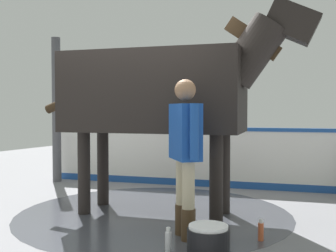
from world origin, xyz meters
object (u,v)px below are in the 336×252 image
at_px(horse, 162,92).
at_px(wash_bucket, 208,243).
at_px(bottle_spray, 261,231).
at_px(handler, 185,147).
at_px(bottle_shampoo, 168,241).

bearing_deg(horse, wash_bucket, -58.61).
bearing_deg(bottle_spray, horse, 69.44).
xyz_separation_m(horse, wash_bucket, (-1.28, -1.13, -1.40)).
height_order(handler, bottle_spray, handler).
bearing_deg(bottle_shampoo, handler, 6.88).
xyz_separation_m(handler, bottle_spray, (0.24, -0.74, -0.84)).
relative_size(horse, bottle_shampoo, 14.52).
height_order(handler, wash_bucket, handler).
bearing_deg(wash_bucket, horse, 41.27).
bearing_deg(bottle_spray, wash_bucket, 159.90).
relative_size(handler, bottle_spray, 7.36).
xyz_separation_m(horse, handler, (-0.77, -0.67, -0.61)).
relative_size(handler, bottle_shampoo, 6.72).
height_order(horse, wash_bucket, horse).
bearing_deg(wash_bucket, handler, 41.75).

